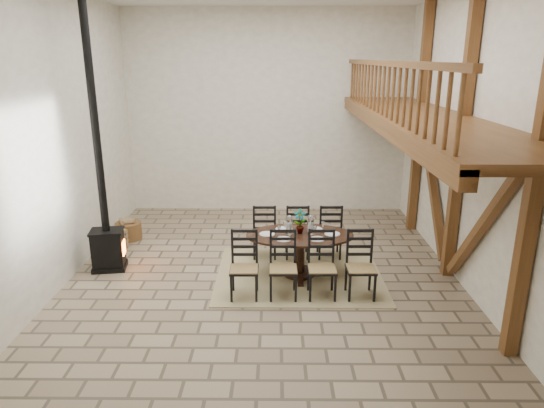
{
  "coord_description": "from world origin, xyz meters",
  "views": [
    {
      "loc": [
        0.23,
        -8.24,
        3.85
      ],
      "look_at": [
        0.15,
        0.4,
        1.22
      ],
      "focal_mm": 32.0,
      "sensor_mm": 36.0,
      "label": 1
    }
  ],
  "objects_px": {
    "log_basket": "(128,230)",
    "wood_stove": "(104,211)",
    "log_stack": "(118,240)",
    "dining_table": "(300,256)"
  },
  "relations": [
    {
      "from": "wood_stove",
      "to": "log_stack",
      "type": "distance_m",
      "value": 1.37
    },
    {
      "from": "dining_table",
      "to": "log_basket",
      "type": "xyz_separation_m",
      "value": [
        -3.68,
        1.92,
        -0.2
      ]
    },
    {
      "from": "dining_table",
      "to": "log_basket",
      "type": "distance_m",
      "value": 4.15
    },
    {
      "from": "wood_stove",
      "to": "log_basket",
      "type": "relative_size",
      "value": 8.8
    },
    {
      "from": "log_basket",
      "to": "dining_table",
      "type": "bearing_deg",
      "value": -27.6
    },
    {
      "from": "wood_stove",
      "to": "log_basket",
      "type": "xyz_separation_m",
      "value": [
        -0.1,
        1.59,
        -0.94
      ]
    },
    {
      "from": "dining_table",
      "to": "wood_stove",
      "type": "bearing_deg",
      "value": 173.95
    },
    {
      "from": "log_basket",
      "to": "wood_stove",
      "type": "bearing_deg",
      "value": -86.24
    },
    {
      "from": "wood_stove",
      "to": "log_basket",
      "type": "distance_m",
      "value": 1.85
    },
    {
      "from": "log_stack",
      "to": "log_basket",
      "type": "bearing_deg",
      "value": 86.01
    }
  ]
}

